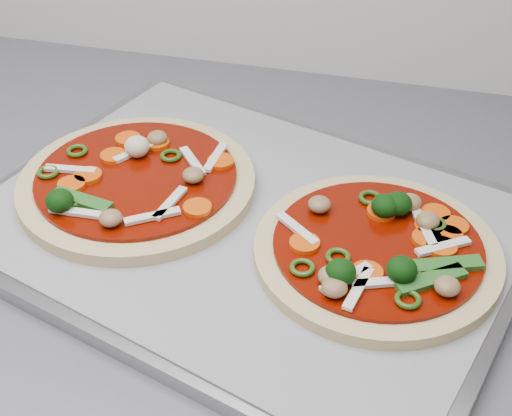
# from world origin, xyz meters

# --- Properties ---
(baking_tray) EXTENTS (0.55, 0.47, 0.02)m
(baking_tray) POSITION_xyz_m (0.56, 1.28, 0.91)
(baking_tray) COLOR #96959B
(baking_tray) RESTS_ON countertop
(parchment) EXTENTS (0.52, 0.45, 0.00)m
(parchment) POSITION_xyz_m (0.56, 1.28, 0.92)
(parchment) COLOR gray
(parchment) RESTS_ON baking_tray
(pizza_left) EXTENTS (0.29, 0.29, 0.04)m
(pizza_left) POSITION_xyz_m (0.45, 1.30, 0.93)
(pizza_left) COLOR beige
(pizza_left) RESTS_ON parchment
(pizza_right) EXTENTS (0.29, 0.29, 0.03)m
(pizza_right) POSITION_xyz_m (0.68, 1.26, 0.93)
(pizza_right) COLOR beige
(pizza_right) RESTS_ON parchment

